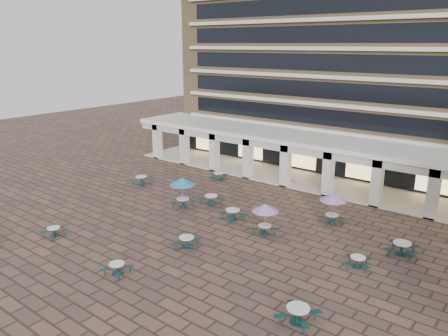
{
  "coord_description": "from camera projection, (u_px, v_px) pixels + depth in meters",
  "views": [
    {
      "loc": [
        17.21,
        -21.46,
        12.75
      ],
      "look_at": [
        -1.94,
        3.0,
        3.87
      ],
      "focal_mm": 35.0,
      "sensor_mm": 36.0,
      "label": 1
    }
  ],
  "objects": [
    {
      "name": "picnic_table_5",
      "position": [
        54.0,
        231.0,
        29.86
      ],
      "size": [
        1.54,
        1.54,
        0.65
      ],
      "rotation": [
        0.0,
        0.0,
        0.08
      ],
      "color": "#13353A",
      "rests_on": "ground"
    },
    {
      "name": "retail_arcade",
      "position": [
        319.0,
        153.0,
        40.33
      ],
      "size": [
        42.0,
        6.6,
        4.4
      ],
      "color": "white",
      "rests_on": "ground"
    },
    {
      "name": "picnic_table_12",
      "position": [
        218.0,
        176.0,
        42.2
      ],
      "size": [
        2.01,
        2.01,
        0.73
      ],
      "rotation": [
        0.0,
        0.0,
        0.42
      ],
      "color": "#13353A",
      "rests_on": "ground"
    },
    {
      "name": "picnic_table_8",
      "position": [
        141.0,
        179.0,
        40.9
      ],
      "size": [
        1.88,
        1.88,
        0.79
      ],
      "rotation": [
        0.0,
        0.0,
        0.1
      ],
      "color": "#13353A",
      "rests_on": "ground"
    },
    {
      "name": "planter_right",
      "position": [
        324.0,
        188.0,
        38.68
      ],
      "size": [
        1.5,
        0.6,
        1.14
      ],
      "color": "#9B9C96",
      "rests_on": "ground"
    },
    {
      "name": "picnic_table_9",
      "position": [
        211.0,
        199.0,
        35.75
      ],
      "size": [
        1.83,
        1.83,
        0.79
      ],
      "rotation": [
        0.0,
        0.0,
        -0.04
      ],
      "color": "#13353A",
      "rests_on": "ground"
    },
    {
      "name": "picnic_table_11",
      "position": [
        333.0,
        198.0,
        31.54
      ],
      "size": [
        2.01,
        2.01,
        2.32
      ],
      "rotation": [
        0.0,
        0.0,
        -0.34
      ],
      "color": "#13353A",
      "rests_on": "ground"
    },
    {
      "name": "picnic_table_10",
      "position": [
        233.0,
        214.0,
        32.65
      ],
      "size": [
        2.2,
        2.2,
        0.81
      ],
      "rotation": [
        0.0,
        0.0,
        -0.37
      ],
      "color": "#13353A",
      "rests_on": "ground"
    },
    {
      "name": "picnic_table_13",
      "position": [
        402.0,
        247.0,
        27.21
      ],
      "size": [
        2.0,
        2.0,
        0.83
      ],
      "rotation": [
        0.0,
        0.0,
        0.11
      ],
      "color": "#13353A",
      "rests_on": "ground"
    },
    {
      "name": "planter_left",
      "position": [
        287.0,
        179.0,
        40.88
      ],
      "size": [
        1.5,
        0.71,
        1.25
      ],
      "color": "#9B9C96",
      "rests_on": "ground"
    },
    {
      "name": "picnic_table_3",
      "position": [
        298.0,
        314.0,
        20.55
      ],
      "size": [
        1.97,
        1.97,
        0.84
      ],
      "rotation": [
        0.0,
        0.0,
        0.07
      ],
      "color": "#13353A",
      "rests_on": "ground"
    },
    {
      "name": "picnic_table_6",
      "position": [
        265.0,
        209.0,
        29.75
      ],
      "size": [
        1.92,
        1.92,
        2.22
      ],
      "rotation": [
        0.0,
        0.0,
        -0.14
      ],
      "color": "#13353A",
      "rests_on": "ground"
    },
    {
      "name": "apartment_building",
      "position": [
        370.0,
        45.0,
        45.77
      ],
      "size": [
        40.0,
        15.5,
        25.2
      ],
      "color": "#997B56",
      "rests_on": "ground"
    },
    {
      "name": "picnic_table_7",
      "position": [
        358.0,
        261.0,
        25.72
      ],
      "size": [
        1.76,
        1.76,
        0.67
      ],
      "rotation": [
        0.0,
        0.0,
        0.28
      ],
      "color": "#13353A",
      "rests_on": "ground"
    },
    {
      "name": "picnic_table_1",
      "position": [
        187.0,
        241.0,
        28.21
      ],
      "size": [
        1.99,
        1.99,
        0.74
      ],
      "rotation": [
        0.0,
        0.0,
        0.37
      ],
      "color": "#13353A",
      "rests_on": "ground"
    },
    {
      "name": "picnic_table_4",
      "position": [
        182.0,
        183.0,
        34.65
      ],
      "size": [
        2.15,
        2.15,
        2.48
      ],
      "rotation": [
        0.0,
        0.0,
        0.03
      ],
      "color": "#13353A",
      "rests_on": "ground"
    },
    {
      "name": "picnic_table_2",
      "position": [
        117.0,
        268.0,
        24.95
      ],
      "size": [
        1.69,
        1.69,
        0.68
      ],
      "rotation": [
        0.0,
        0.0,
        0.17
      ],
      "color": "#13353A",
      "rests_on": "ground"
    },
    {
      "name": "ground",
      "position": [
        219.0,
        236.0,
        29.95
      ],
      "size": [
        120.0,
        120.0,
        0.0
      ],
      "primitive_type": "plane",
      "color": "brown",
      "rests_on": "ground"
    }
  ]
}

